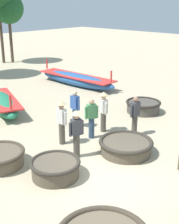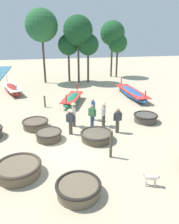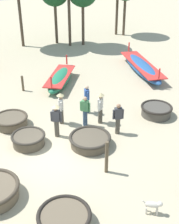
% 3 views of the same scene
% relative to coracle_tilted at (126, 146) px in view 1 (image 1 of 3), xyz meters
% --- Properties ---
extents(ground_plane, '(80.00, 80.00, 0.00)m').
position_rel_coracle_tilted_xyz_m(ground_plane, '(-1.78, -0.39, -0.27)').
color(ground_plane, '#BCAD8C').
extents(coracle_tilted, '(1.88, 1.88, 0.49)m').
position_rel_coracle_tilted_xyz_m(coracle_tilted, '(0.00, 0.00, 0.00)').
color(coracle_tilted, brown).
rests_on(coracle_tilted, ground).
extents(coracle_beside_post, '(1.64, 1.64, 0.55)m').
position_rel_coracle_tilted_xyz_m(coracle_beside_post, '(3.94, 1.95, 0.03)').
color(coracle_beside_post, '#4C473F').
rests_on(coracle_beside_post, ground).
extents(coracle_upturned, '(1.53, 1.53, 0.54)m').
position_rel_coracle_tilted_xyz_m(coracle_upturned, '(-2.68, 0.60, 0.02)').
color(coracle_upturned, brown).
rests_on(coracle_upturned, ground).
extents(long_boat_ochre_hull, '(1.40, 5.99, 1.31)m').
position_rel_coracle_tilted_xyz_m(long_boat_ochre_hull, '(5.28, 7.83, 0.11)').
color(long_boat_ochre_hull, '#285693').
rests_on(long_boat_ochre_hull, ground).
extents(long_boat_green_hull, '(2.52, 4.23, 1.31)m').
position_rel_coracle_tilted_xyz_m(long_boat_green_hull, '(-0.49, 6.92, 0.11)').
color(long_boat_green_hull, '#237551').
rests_on(long_boat_green_hull, ground).
extents(fisherman_hauling, '(0.36, 0.49, 1.67)m').
position_rel_coracle_tilted_xyz_m(fisherman_hauling, '(0.90, 1.81, 0.69)').
color(fisherman_hauling, '#4C473D').
rests_on(fisherman_hauling, ground).
extents(fisherman_standing_left, '(0.36, 0.53, 1.67)m').
position_rel_coracle_tilted_xyz_m(fisherman_standing_left, '(-1.00, 2.16, 0.69)').
color(fisherman_standing_left, '#4C473D').
rests_on(fisherman_standing_left, ground).
extents(fisherman_with_hat, '(0.53, 0.24, 1.57)m').
position_rel_coracle_tilted_xyz_m(fisherman_with_hat, '(1.48, 0.70, 0.57)').
color(fisherman_with_hat, '#4C473D').
rests_on(fisherman_with_hat, ground).
extents(fisherman_crouching, '(0.47, 0.36, 1.57)m').
position_rel_coracle_tilted_xyz_m(fisherman_crouching, '(0.12, 1.73, 0.57)').
color(fisherman_crouching, '#2D425B').
rests_on(fisherman_crouching, ground).
extents(fisherman_by_coracle, '(0.22, 0.53, 1.57)m').
position_rel_coracle_tilted_xyz_m(fisherman_by_coracle, '(0.45, 2.97, 0.57)').
color(fisherman_by_coracle, '#2D425B').
rests_on(fisherman_by_coracle, ground).
extents(fisherman_standing_right, '(0.50, 0.36, 1.67)m').
position_rel_coracle_tilted_xyz_m(fisherman_standing_right, '(-1.36, 1.04, 0.69)').
color(fisherman_standing_right, '#4C473D').
rests_on(fisherman_standing_right, ground).
extents(tree_rightmost, '(2.47, 2.47, 5.64)m').
position_rel_coracle_tilted_xyz_m(tree_rightmost, '(6.87, 17.24, 4.09)').
color(tree_rightmost, '#4C3D2D').
rests_on(tree_rightmost, ground).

